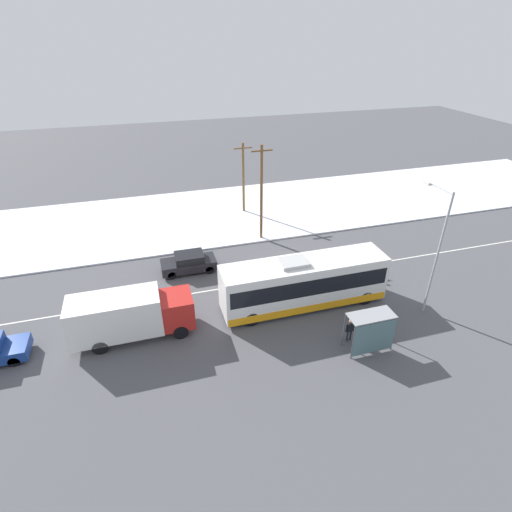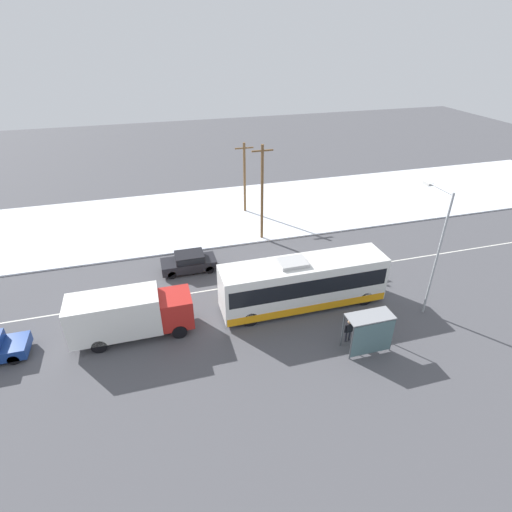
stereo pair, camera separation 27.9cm
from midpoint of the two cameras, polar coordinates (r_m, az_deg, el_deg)
The scene contains 11 objects.
ground_plane at distance 30.42m, azimuth 5.12°, elevation -2.98°, with size 120.00×120.00×0.00m, color #4C4C51.
snow_lot at distance 41.31m, azimuth -1.33°, elevation 6.56°, with size 80.00×13.93×0.12m.
lane_marking_center at distance 30.42m, azimuth 5.12°, elevation -2.97°, with size 60.00×0.12×0.00m.
city_bus at distance 26.65m, azimuth 6.55°, elevation -3.83°, with size 11.05×2.57×3.59m.
box_truck at distance 25.15m, azimuth -17.94°, elevation -7.95°, with size 7.16×2.30×2.96m.
sedan_car at distance 31.06m, azimuth -9.82°, elevation -0.83°, with size 4.16×1.80×1.49m.
pedestrian_at_stop at distance 24.69m, azimuth 12.98°, elevation -9.94°, with size 0.57×0.25×1.57m.
bus_shelter at distance 23.85m, azimuth 15.96°, elevation -9.87°, with size 2.68×1.20×2.40m.
streetlamp at distance 26.78m, azimuth 24.05°, elevation 2.30°, with size 0.36×2.60×8.40m.
utility_pole_roadside at distance 33.97m, azimuth 0.53°, elevation 9.11°, with size 1.80×0.24×8.38m.
utility_pole_snowlot at distance 39.78m, azimuth -2.03°, elevation 11.22°, with size 1.80×0.24×7.01m.
Camera 1 is at (-9.90, -23.56, 16.53)m, focal length 28.00 mm.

